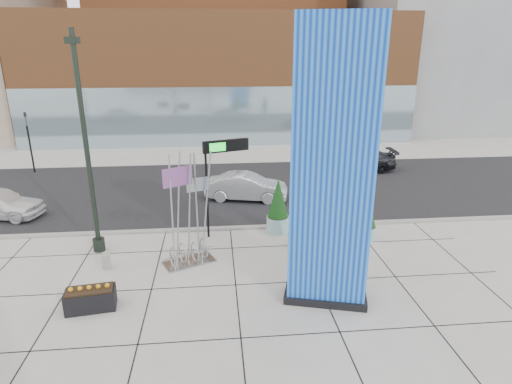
{
  "coord_description": "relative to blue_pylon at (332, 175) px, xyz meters",
  "views": [
    {
      "loc": [
        0.42,
        -14.57,
        8.19
      ],
      "look_at": [
        2.03,
        2.0,
        2.51
      ],
      "focal_mm": 30.0,
      "sensor_mm": 36.0,
      "label": 1
    }
  ],
  "objects": [
    {
      "name": "building_grey_parking",
      "position": [
        22.0,
        34.19,
        4.59
      ],
      "size": [
        20.0,
        18.0,
        18.0
      ],
      "primitive_type": "cube",
      "color": "slate",
      "rests_on": "ground"
    },
    {
      "name": "curb_edge",
      "position": [
        -4.0,
        6.19,
        -4.35
      ],
      "size": [
        80.0,
        0.3,
        0.12
      ],
      "primitive_type": "cube",
      "color": "gray",
      "rests_on": "ground"
    },
    {
      "name": "box_planter_north",
      "position": [
        -7.8,
        0.19,
        -4.01
      ],
      "size": [
        1.66,
        0.99,
        0.86
      ],
      "rotation": [
        0.0,
        0.0,
        0.14
      ],
      "color": "black",
      "rests_on": "ground"
    },
    {
      "name": "overhead_street_sign",
      "position": [
        -3.26,
        5.48,
        -0.65
      ],
      "size": [
        2.02,
        0.82,
        4.38
      ],
      "rotation": [
        0.0,
        0.0,
        0.32
      ],
      "color": "black",
      "rests_on": "ground"
    },
    {
      "name": "ground",
      "position": [
        -4.0,
        2.19,
        -4.41
      ],
      "size": [
        160.0,
        160.0,
        0.0
      ],
      "primitive_type": "plane",
      "color": "#9E9991",
      "rests_on": "ground"
    },
    {
      "name": "tower_podium",
      "position": [
        -3.0,
        29.19,
        1.09
      ],
      "size": [
        34.0,
        10.0,
        11.0
      ],
      "primitive_type": "cube",
      "color": "brown",
      "rests_on": "ground"
    },
    {
      "name": "street_asphalt",
      "position": [
        -4.0,
        12.19,
        -4.4
      ],
      "size": [
        80.0,
        12.0,
        0.02
      ],
      "primitive_type": "cube",
      "color": "black",
      "rests_on": "ground"
    },
    {
      "name": "concrete_bollard",
      "position": [
        -7.92,
        2.87,
        -4.1
      ],
      "size": [
        0.32,
        0.32,
        0.62
      ],
      "primitive_type": "cylinder",
      "color": "gray",
      "rests_on": "ground"
    },
    {
      "name": "round_planter_east",
      "position": [
        3.0,
        4.55,
        -3.38
      ],
      "size": [
        0.88,
        0.88,
        2.19
      ],
      "color": "#84B1AE",
      "rests_on": "ground"
    },
    {
      "name": "traffic_signal",
      "position": [
        -16.0,
        17.19,
        -2.11
      ],
      "size": [
        0.15,
        0.18,
        4.1
      ],
      "color": "black",
      "rests_on": "ground"
    },
    {
      "name": "blue_pylon",
      "position": [
        0.0,
        0.0,
        0.0
      ],
      "size": [
        2.96,
        1.9,
        9.13
      ],
      "rotation": [
        0.0,
        0.0,
        -0.27
      ],
      "color": "#0B36A8",
      "rests_on": "ground"
    },
    {
      "name": "round_planter_west",
      "position": [
        -0.2,
        3.99,
        -3.37
      ],
      "size": [
        0.88,
        0.88,
        2.21
      ],
      "color": "#84B1AE",
      "rests_on": "ground"
    },
    {
      "name": "car_dark_east",
      "position": [
        6.18,
        15.46,
        -3.66
      ],
      "size": [
        5.23,
        2.3,
        1.49
      ],
      "primitive_type": "imported",
      "rotation": [
        0.0,
        0.0,
        -1.61
      ],
      "color": "black",
      "rests_on": "ground"
    },
    {
      "name": "car_silver_mid",
      "position": [
        -1.91,
        10.26,
        -3.67
      ],
      "size": [
        4.75,
        2.53,
        1.49
      ],
      "primitive_type": "imported",
      "rotation": [
        0.0,
        0.0,
        1.35
      ],
      "color": "#A9AAB0",
      "rests_on": "ground"
    },
    {
      "name": "round_planter_mid",
      "position": [
        -0.8,
        5.79,
        -3.19
      ],
      "size": [
        1.03,
        1.03,
        2.58
      ],
      "color": "#84B1AE",
      "rests_on": "ground"
    },
    {
      "name": "public_art_sculpture",
      "position": [
        -4.74,
        3.08,
        -3.22
      ],
      "size": [
        2.22,
        1.73,
        4.52
      ],
      "rotation": [
        0.0,
        0.0,
        0.42
      ],
      "color": "#A4A7A9",
      "rests_on": "ground"
    },
    {
      "name": "tower_glass_front",
      "position": [
        -3.0,
        24.39,
        -1.91
      ],
      "size": [
        34.0,
        0.6,
        5.0
      ],
      "primitive_type": "cube",
      "color": "#8CA5B2",
      "rests_on": "ground"
    },
    {
      "name": "lamp_post",
      "position": [
        -8.59,
        4.52,
        -0.79
      ],
      "size": [
        0.6,
        0.49,
        8.84
      ],
      "rotation": [
        0.0,
        0.0,
        0.25
      ],
      "color": "black",
      "rests_on": "ground"
    }
  ]
}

